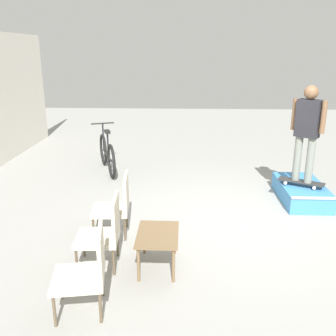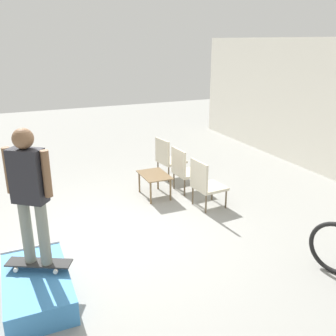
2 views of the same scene
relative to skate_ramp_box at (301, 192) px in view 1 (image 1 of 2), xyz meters
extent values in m
plane|color=gray|center=(-1.08, 1.26, -0.15)|extent=(24.00, 24.00, 0.00)
cube|color=#3D84C6|center=(0.00, 0.00, 0.00)|extent=(1.36, 0.74, 0.30)
cylinder|color=#B7B7BC|center=(-0.68, 0.00, 0.15)|extent=(0.05, 0.74, 0.05)
cube|color=#2D2D2D|center=(-0.12, 0.06, 0.24)|extent=(0.54, 0.78, 0.02)
cylinder|color=white|center=(-0.11, 0.33, 0.20)|extent=(0.05, 0.06, 0.05)
cylinder|color=white|center=(0.10, 0.22, 0.20)|extent=(0.05, 0.06, 0.05)
cylinder|color=white|center=(-0.33, -0.10, 0.20)|extent=(0.05, 0.06, 0.05)
cylinder|color=white|center=(-0.13, -0.21, 0.20)|extent=(0.05, 0.06, 0.05)
cylinder|color=gray|center=(-0.19, -0.03, 0.64)|extent=(0.13, 0.13, 0.79)
cylinder|color=gray|center=(-0.05, 0.15, 0.64)|extent=(0.13, 0.13, 0.79)
cube|color=#232328|center=(-0.12, 0.06, 1.35)|extent=(0.39, 0.42, 0.63)
cylinder|color=brown|center=(-0.27, -0.13, 1.40)|extent=(0.09, 0.09, 0.53)
cylinder|color=brown|center=(0.03, 0.25, 1.40)|extent=(0.09, 0.09, 0.53)
sphere|color=brown|center=(-0.12, 0.06, 1.78)|extent=(0.23, 0.23, 0.23)
cube|color=brown|center=(-2.30, 2.43, 0.29)|extent=(0.73, 0.51, 0.02)
cylinder|color=brown|center=(-2.62, 2.23, 0.07)|extent=(0.04, 0.04, 0.44)
cylinder|color=brown|center=(-1.98, 2.23, 0.07)|extent=(0.04, 0.04, 0.44)
cylinder|color=brown|center=(-2.62, 2.63, 0.07)|extent=(0.04, 0.04, 0.44)
cylinder|color=brown|center=(-1.98, 2.63, 0.07)|extent=(0.04, 0.04, 0.44)
cylinder|color=brown|center=(-2.97, 3.43, 0.02)|extent=(0.03, 0.03, 0.35)
cylinder|color=brown|center=(-3.40, 3.36, 0.02)|extent=(0.03, 0.03, 0.35)
cylinder|color=brown|center=(-2.90, 3.00, 0.02)|extent=(0.03, 0.03, 0.35)
cylinder|color=brown|center=(-3.33, 2.93, 0.02)|extent=(0.03, 0.03, 0.35)
cube|color=beige|center=(-3.15, 3.18, 0.23)|extent=(0.60, 0.60, 0.05)
cube|color=beige|center=(-3.11, 2.94, 0.50)|extent=(0.52, 0.13, 0.51)
cylinder|color=brown|center=(-2.10, 3.42, 0.02)|extent=(0.03, 0.03, 0.35)
cylinder|color=brown|center=(-2.53, 3.38, 0.02)|extent=(0.03, 0.03, 0.35)
cylinder|color=brown|center=(-2.06, 2.98, 0.02)|extent=(0.03, 0.03, 0.35)
cylinder|color=brown|center=(-2.50, 2.95, 0.02)|extent=(0.03, 0.03, 0.35)
cube|color=beige|center=(-2.30, 3.18, 0.23)|extent=(0.56, 0.56, 0.05)
cube|color=beige|center=(-2.28, 2.94, 0.50)|extent=(0.52, 0.08, 0.51)
cylinder|color=brown|center=(-1.25, 3.42, 0.02)|extent=(0.03, 0.03, 0.35)
cylinder|color=brown|center=(-1.69, 3.38, 0.02)|extent=(0.03, 0.03, 0.35)
cylinder|color=brown|center=(-1.21, 2.98, 0.02)|extent=(0.03, 0.03, 0.35)
cylinder|color=brown|center=(-1.65, 2.94, 0.02)|extent=(0.03, 0.03, 0.35)
cube|color=beige|center=(-1.45, 3.18, 0.23)|extent=(0.56, 0.56, 0.05)
cube|color=beige|center=(-1.43, 2.94, 0.50)|extent=(0.52, 0.08, 0.51)
torus|color=black|center=(2.03, 4.01, 0.21)|extent=(0.70, 0.32, 0.73)
torus|color=black|center=(1.06, 3.64, 0.21)|extent=(0.70, 0.32, 0.73)
cylinder|color=black|center=(1.54, 3.83, 0.21)|extent=(0.89, 0.38, 0.04)
cylinder|color=black|center=(1.37, 3.76, 0.48)|extent=(0.04, 0.04, 0.54)
cube|color=black|center=(1.37, 3.76, 0.78)|extent=(0.24, 0.17, 0.06)
cylinder|color=black|center=(1.93, 3.98, 0.53)|extent=(0.04, 0.04, 0.64)
cylinder|color=black|center=(1.93, 3.98, 0.85)|extent=(0.22, 0.50, 0.03)
camera|label=1|loc=(-6.39, 2.13, 2.44)|focal=40.00mm
camera|label=2|loc=(4.07, -0.08, 2.78)|focal=40.00mm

